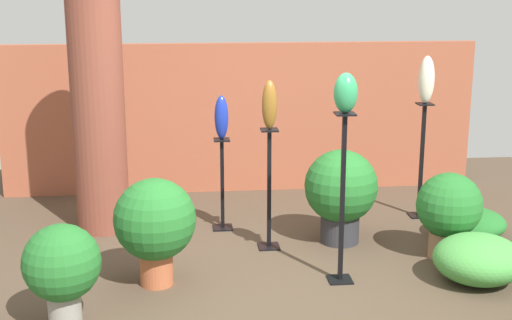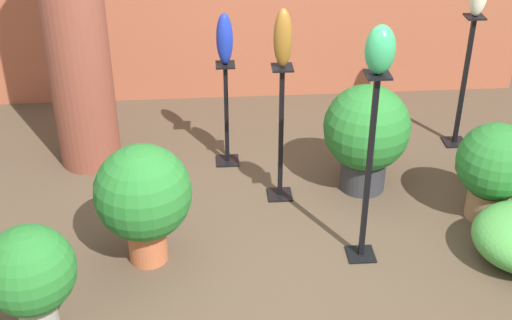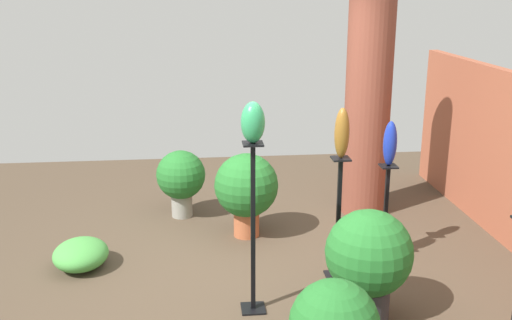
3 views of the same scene
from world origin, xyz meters
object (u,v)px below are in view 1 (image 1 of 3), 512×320
object	(u,v)px
pedestal_bronze	(269,194)
potted_plant_back_center	(449,210)
potted_plant_mid_left	(62,266)
potted_plant_front_right	(155,223)
brick_pillar	(98,110)
pedestal_cobalt	(222,189)
art_vase_bronze	(270,105)
pedestal_jade	(342,205)
art_vase_jade	(346,93)
art_vase_ivory	(426,80)
art_vase_cobalt	(221,117)
potted_plant_front_left	(341,190)
pedestal_ivory	(421,165)

from	to	relation	value
pedestal_bronze	potted_plant_back_center	world-z (taller)	pedestal_bronze
potted_plant_mid_left	potted_plant_front_right	bearing A→B (deg)	47.68
brick_pillar	pedestal_bronze	size ratio (longest dim) A/B	2.14
pedestal_cobalt	art_vase_bronze	world-z (taller)	art_vase_bronze
pedestal_jade	art_vase_jade	world-z (taller)	art_vase_jade
pedestal_bronze	brick_pillar	bearing A→B (deg)	156.62
art_vase_ivory	art_vase_cobalt	world-z (taller)	art_vase_ivory
pedestal_jade	pedestal_bronze	xyz separation A→B (m)	(-0.51, 0.83, -0.14)
pedestal_bronze	potted_plant_front_left	bearing A→B (deg)	6.64
potted_plant_back_center	potted_plant_front_right	distance (m)	2.65
pedestal_jade	art_vase_cobalt	bearing A→B (deg)	123.20
art_vase_bronze	potted_plant_front_right	size ratio (longest dim) A/B	0.49
potted_plant_back_center	potted_plant_front_left	bearing A→B (deg)	151.42
art_vase_cobalt	potted_plant_front_right	world-z (taller)	art_vase_cobalt
brick_pillar	art_vase_cobalt	world-z (taller)	brick_pillar
potted_plant_mid_left	potted_plant_front_right	distance (m)	0.95
brick_pillar	potted_plant_back_center	distance (m)	3.49
art_vase_ivory	potted_plant_front_right	distance (m)	3.28
pedestal_ivory	potted_plant_front_right	bearing A→B (deg)	-151.25
potted_plant_mid_left	potted_plant_back_center	bearing A→B (deg)	17.76
pedestal_jade	potted_plant_front_left	size ratio (longest dim) A/B	1.58
art_vase_ivory	pedestal_jade	bearing A→B (deg)	-127.23
pedestal_jade	art_vase_ivory	distance (m)	2.16
pedestal_cobalt	art_vase_cobalt	bearing A→B (deg)	0.00
art_vase_cobalt	potted_plant_back_center	bearing A→B (deg)	-26.10
pedestal_cobalt	potted_plant_back_center	bearing A→B (deg)	-26.10
brick_pillar	art_vase_ivory	distance (m)	3.35
pedestal_jade	art_vase_cobalt	xyz separation A→B (m)	(-0.92, 1.41, 0.49)
brick_pillar	art_vase_jade	bearing A→B (deg)	-35.67
potted_plant_mid_left	potted_plant_front_right	world-z (taller)	potted_plant_front_right
art_vase_bronze	art_vase_ivory	size ratio (longest dim) A/B	0.91
art_vase_cobalt	potted_plant_mid_left	size ratio (longest dim) A/B	0.55
potted_plant_mid_left	potted_plant_front_left	bearing A→B (deg)	32.84
potted_plant_back_center	potted_plant_mid_left	bearing A→B (deg)	-162.24
brick_pillar	art_vase_cobalt	size ratio (longest dim) A/B	5.64
pedestal_cobalt	art_vase_ivory	size ratio (longest dim) A/B	1.91
art_vase_jade	art_vase_ivory	world-z (taller)	art_vase_jade
art_vase_jade	pedestal_cobalt	bearing A→B (deg)	123.20
potted_plant_back_center	art_vase_ivory	bearing A→B (deg)	84.02
potted_plant_mid_left	art_vase_jade	bearing A→B (deg)	15.93
potted_plant_front_left	art_vase_cobalt	bearing A→B (deg)	155.97
potted_plant_back_center	art_vase_bronze	bearing A→B (deg)	165.77
pedestal_bronze	potted_plant_back_center	distance (m)	1.65
art_vase_jade	art_vase_ivory	distance (m)	2.00
art_vase_jade	potted_plant_back_center	xyz separation A→B (m)	(1.09, 0.42, -1.15)
brick_pillar	pedestal_ivory	distance (m)	3.41
pedestal_jade	potted_plant_back_center	world-z (taller)	pedestal_jade
potted_plant_front_right	pedestal_cobalt	bearing A→B (deg)	64.82
potted_plant_back_center	pedestal_bronze	bearing A→B (deg)	165.77
art_vase_jade	potted_plant_mid_left	xyz separation A→B (m)	(-2.19, -0.62, -1.13)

